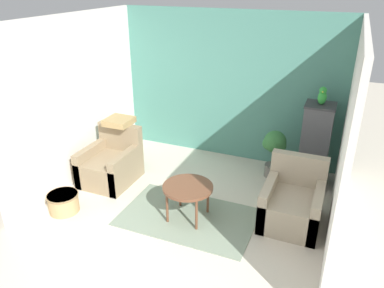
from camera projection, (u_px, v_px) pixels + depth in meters
ground_plane at (136, 271)px, 4.28m from camera, size 20.00×20.00×0.00m
wall_back_accent at (229, 87)px, 6.55m from camera, size 4.03×0.06×2.60m
wall_left at (75, 101)px, 5.83m from camera, size 0.06×3.31×2.60m
wall_right at (346, 141)px, 4.44m from camera, size 0.06×3.31×2.60m
area_rug at (188, 217)px, 5.23m from camera, size 1.85×1.16×0.01m
coffee_table at (188, 189)px, 5.05m from camera, size 0.69×0.69×0.51m
armchair_left at (111, 165)px, 6.07m from camera, size 0.76×0.88×0.87m
armchair_right at (292, 204)px, 5.04m from camera, size 0.76×0.88×0.87m
birdcage at (315, 145)px, 5.83m from camera, size 0.45×0.45×1.34m
parrot at (322, 96)px, 5.51m from camera, size 0.13×0.23×0.28m
potted_plant at (274, 148)px, 6.10m from camera, size 0.40×0.37×0.81m
wicker_basket at (63, 202)px, 5.32m from camera, size 0.44×0.44×0.28m
throw_pillow at (119, 121)px, 6.08m from camera, size 0.41×0.41×0.10m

